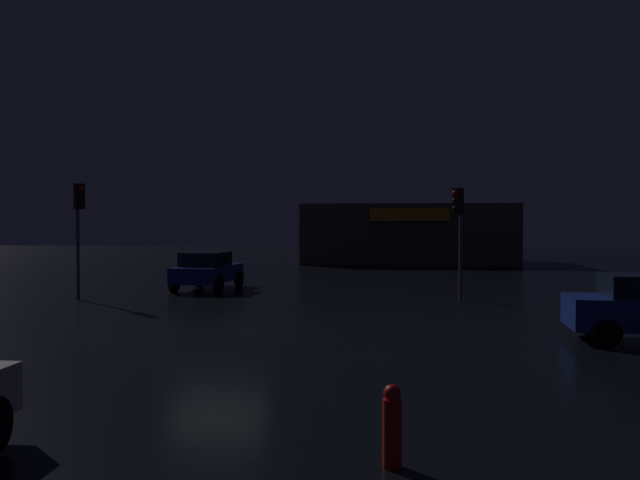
% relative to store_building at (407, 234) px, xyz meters
% --- Properties ---
extents(ground_plane, '(120.00, 120.00, 0.00)m').
position_rel_store_building_xyz_m(ground_plane, '(-5.74, -29.92, -2.02)').
color(ground_plane, black).
extents(store_building, '(14.27, 8.56, 4.04)m').
position_rel_store_building_xyz_m(store_building, '(0.00, 0.00, 0.00)').
color(store_building, '#4C4742').
rests_on(store_building, ground).
extents(traffic_signal_main, '(0.42, 0.42, 3.99)m').
position_rel_store_building_xyz_m(traffic_signal_main, '(1.14, -22.97, 0.96)').
color(traffic_signal_main, '#595B60').
rests_on(traffic_signal_main, ground).
extents(traffic_signal_opposite, '(0.43, 0.41, 4.16)m').
position_rel_store_building_xyz_m(traffic_signal_opposite, '(-12.34, -24.11, 1.05)').
color(traffic_signal_opposite, '#595B60').
rests_on(traffic_signal_opposite, ground).
extents(car_crossing, '(2.30, 4.17, 1.57)m').
position_rel_store_building_xyz_m(car_crossing, '(-8.77, -20.14, -1.21)').
color(car_crossing, navy).
rests_on(car_crossing, ground).
extents(fire_hydrant, '(0.22, 0.22, 0.94)m').
position_rel_store_building_xyz_m(fire_hydrant, '(-1.27, -39.10, -1.56)').
color(fire_hydrant, red).
rests_on(fire_hydrant, ground).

